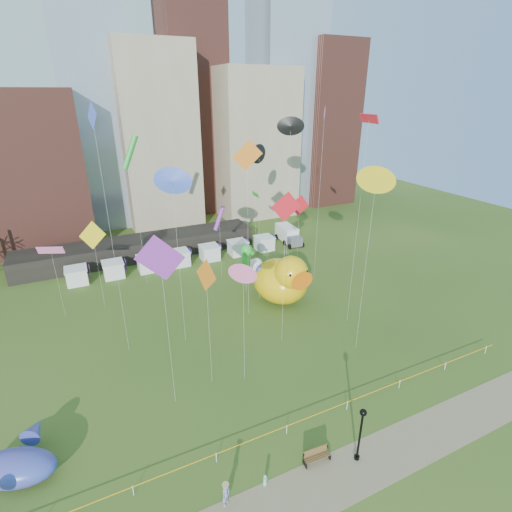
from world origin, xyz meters
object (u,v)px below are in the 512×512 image
whale_inflatable (17,465)px  park_bench (316,455)px  seahorse_purple (260,275)px  big_duck (283,279)px  box_truck (288,234)px  small_duck (253,267)px  seahorse_green (246,258)px  woman (226,495)px  toddler (265,480)px  lamppost (361,429)px

whale_inflatable → park_bench: (19.88, -8.05, -0.57)m
seahorse_purple → park_bench: bearing=-112.2°
big_duck → box_truck: bearing=55.2°
whale_inflatable → box_truck: box_truck is taller
seahorse_purple → park_bench: size_ratio=2.28×
small_duck → box_truck: (11.75, 10.00, 0.05)m
whale_inflatable → park_bench: whale_inflatable is taller
seahorse_green → woman: bearing=-135.8°
big_duck → seahorse_green: (-3.05, 4.57, 1.69)m
seahorse_purple → toddler: seahorse_purple is taller
big_duck → small_duck: (-0.15, 8.66, -1.85)m
whale_inflatable → park_bench: 21.45m
big_duck → park_bench: size_ratio=4.44×
big_duck → small_duck: size_ratio=2.19×
big_duck → woman: 27.65m
seahorse_green → seahorse_purple: 3.04m
small_duck → woman: 34.81m
seahorse_green → park_bench: (-6.17, -26.46, -4.38)m
small_duck → seahorse_green: (-2.91, -4.09, 3.54)m
seahorse_green → whale_inflatable: size_ratio=0.97×
small_duck → seahorse_green: size_ratio=0.62×
seahorse_green → whale_inflatable: seahorse_green is taller
lamppost → toddler: 7.69m
whale_inflatable → seahorse_purple: bearing=53.2°
big_duck → seahorse_purple: size_ratio=1.95×
small_duck → seahorse_purple: size_ratio=0.89×
small_duck → seahorse_green: seahorse_green is taller
small_duck → whale_inflatable: (-28.95, -22.49, -0.26)m
seahorse_purple → small_duck: bearing=66.2°
big_duck → whale_inflatable: (-29.09, -13.83, -2.11)m
whale_inflatable → box_truck: 52.08m
seahorse_green → park_bench: 27.52m
big_duck → seahorse_green: big_duck is taller
park_bench → whale_inflatable: bearing=161.7°
small_duck → toddler: small_duck is taller
toddler → whale_inflatable: bearing=129.1°
seahorse_purple → toddler: size_ratio=5.12×
seahorse_purple → whale_inflatable: seahorse_purple is taller
park_bench → toddler: park_bench is taller
big_duck → seahorse_purple: bearing=135.5°
park_bench → box_truck: bearing=66.6°
park_bench → box_truck: size_ratio=0.31×
lamppost → box_truck: bearing=66.7°
box_truck → whale_inflatable: bearing=-137.5°
small_duck → big_duck: bearing=-101.1°
small_duck → box_truck: small_duck is taller
whale_inflatable → big_duck: bearing=48.0°
toddler → box_truck: bearing=35.0°
small_duck → park_bench: small_duck is taller
big_duck → lamppost: big_duck is taller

